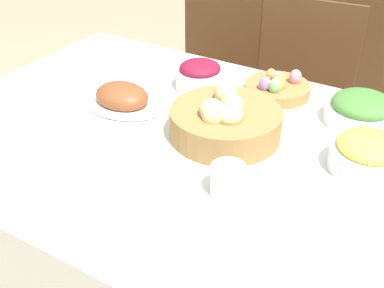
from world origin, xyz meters
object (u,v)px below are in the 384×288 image
object	(u,v)px
egg_basket	(277,87)
chair_far_left	(207,80)
bread_basket	(225,121)
knife	(148,219)
beet_salad_bowl	(200,75)
sideboard	(347,38)
dinner_plate	(93,195)
ham_platter	(122,98)
fork	(44,175)
pineapple_bowl	(368,154)
chair_far_center	(294,102)
green_salad_bowl	(362,110)
drinking_cup	(228,180)
spoon	(160,224)
butter_dish	(47,126)

from	to	relation	value
egg_basket	chair_far_left	bearing A→B (deg)	137.09
bread_basket	egg_basket	size ratio (longest dim) A/B	1.46
knife	beet_salad_bowl	bearing A→B (deg)	110.75
sideboard	dinner_plate	world-z (taller)	sideboard
bread_basket	ham_platter	distance (m)	0.34
sideboard	dinner_plate	bearing A→B (deg)	-91.05
fork	pineapple_bowl	bearing A→B (deg)	33.36
sideboard	egg_basket	bearing A→B (deg)	-84.92
chair_far_center	knife	distance (m)	1.19
egg_basket	pineapple_bowl	world-z (taller)	pineapple_bowl
green_salad_bowl	knife	bearing A→B (deg)	-112.88
egg_basket	drinking_cup	bearing A→B (deg)	-79.48
ham_platter	chair_far_center	bearing A→B (deg)	70.58
egg_basket	green_salad_bowl	size ratio (longest dim) A/B	1.01
spoon	drinking_cup	distance (m)	0.19
beet_salad_bowl	ham_platter	bearing A→B (deg)	-121.94
egg_basket	drinking_cup	xyz separation A→B (m)	(0.10, -0.51, 0.01)
sideboard	ham_platter	bearing A→B (deg)	-98.53
pineapple_bowl	dinner_plate	bearing A→B (deg)	-139.62
chair_far_left	sideboard	xyz separation A→B (m)	(0.39, 0.87, -0.00)
chair_far_left	pineapple_bowl	xyz separation A→B (m)	(0.85, -0.74, 0.31)
egg_basket	pineapple_bowl	size ratio (longest dim) A/B	1.12
bread_basket	spoon	distance (m)	0.38
ham_platter	fork	size ratio (longest dim) A/B	1.46
sideboard	beet_salad_bowl	size ratio (longest dim) A/B	9.55
beet_salad_bowl	dinner_plate	bearing A→B (deg)	-83.07
sideboard	pineapple_bowl	xyz separation A→B (m)	(0.46, -1.61, 0.31)
chair_far_left	green_salad_bowl	size ratio (longest dim) A/B	4.47
drinking_cup	ham_platter	bearing A→B (deg)	155.64
spoon	sideboard	bearing A→B (deg)	93.79
sideboard	dinner_plate	distance (m)	2.05
chair_far_center	spoon	xyz separation A→B (m)	(0.12, -1.16, 0.27)
chair_far_center	knife	bearing A→B (deg)	-90.24
dinner_plate	drinking_cup	bearing A→B (deg)	33.59
pineapple_bowl	butter_dish	xyz separation A→B (m)	(-0.79, -0.27, -0.03)
pineapple_bowl	ham_platter	bearing A→B (deg)	-176.42
fork	drinking_cup	xyz separation A→B (m)	(0.40, 0.17, 0.03)
chair_far_left	drinking_cup	distance (m)	1.20
sideboard	egg_basket	world-z (taller)	sideboard
pineapple_bowl	dinner_plate	xyz separation A→B (m)	(-0.50, -0.42, -0.04)
beet_salad_bowl	chair_far_center	bearing A→B (deg)	76.21
egg_basket	ham_platter	xyz separation A→B (m)	(-0.37, -0.30, -0.00)
chair_far_left	green_salad_bowl	bearing A→B (deg)	-29.30
green_salad_bowl	fork	xyz separation A→B (m)	(-0.57, -0.64, -0.04)
ham_platter	spoon	distance (m)	0.54
chair_far_left	fork	xyz separation A→B (m)	(0.21, -1.16, 0.27)
chair_far_center	pineapple_bowl	world-z (taller)	chair_far_center
chair_far_left	butter_dish	world-z (taller)	chair_far_left
beet_salad_bowl	knife	xyz separation A→B (m)	(0.22, -0.60, -0.04)
beet_salad_bowl	spoon	distance (m)	0.65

